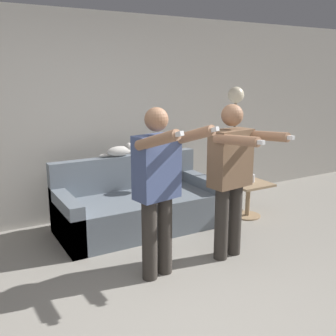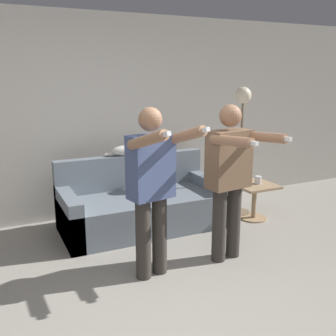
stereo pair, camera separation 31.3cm
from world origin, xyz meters
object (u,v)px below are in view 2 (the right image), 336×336
person_left (152,183)px  floor_lamp (242,123)px  cat (125,150)px  couch (141,206)px  cup (258,180)px  side_table (254,194)px  person_right (230,173)px

person_left → floor_lamp: (1.72, 1.08, 0.33)m
cat → floor_lamp: 1.55m
couch → cup: size_ratio=19.46×
person_left → cat: bearing=69.2°
couch → cup: couch is taller
side_table → person_right: bearing=-139.4°
couch → person_left: bearing=-106.5°
cat → side_table: 1.76m
floor_lamp → side_table: bearing=-76.6°
floor_lamp → cup: floor_lamp is taller
cup → couch: bearing=166.6°
couch → floor_lamp: floor_lamp is taller
person_left → person_right: size_ratio=1.00×
floor_lamp → cup: bearing=-66.5°
person_right → side_table: (0.96, 0.82, -0.57)m
couch → cat: size_ratio=4.40×
floor_lamp → side_table: (0.06, -0.25, -0.90)m
cat → cup: bearing=-24.0°
cup → side_table: bearing=-176.5°
couch → cup: (1.48, -0.35, 0.25)m
couch → floor_lamp: 1.68m
person_left → cat: size_ratio=3.56×
person_left → cat: (0.27, 1.52, 0.01)m
person_left → couch: bearing=62.8°
floor_lamp → person_right: bearing=-129.8°
floor_lamp → side_table: size_ratio=3.35×
person_left → person_right: 0.82m
person_right → cat: 1.61m
side_table → cup: bearing=3.5°
cup → cat: bearing=156.0°
side_table → cup: size_ratio=5.03×
couch → side_table: couch is taller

